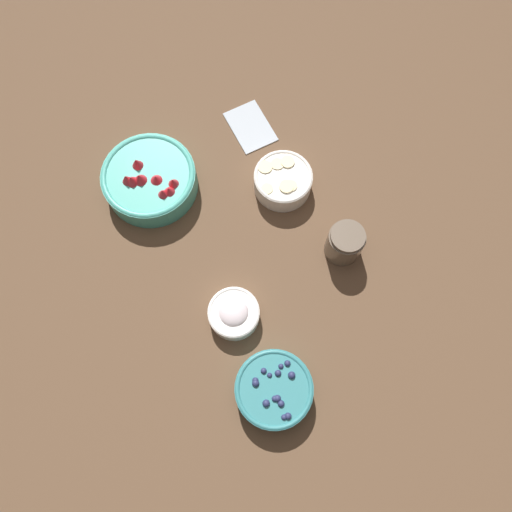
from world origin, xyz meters
The scene contains 7 objects.
ground_plane centered at (0.00, 0.00, 0.00)m, with size 4.00×4.00×0.00m, color brown.
bowl_strawberries centered at (0.28, 0.11, 0.04)m, with size 0.22×0.22×0.09m.
bowl_blueberries centered at (-0.27, 0.07, 0.03)m, with size 0.16×0.16×0.06m.
bowl_bananas centered at (0.14, -0.16, 0.03)m, with size 0.14×0.14×0.06m.
bowl_cream centered at (-0.09, 0.07, 0.03)m, with size 0.11×0.11×0.05m.
jar_chocolate centered at (-0.06, -0.21, 0.04)m, with size 0.08×0.08×0.09m.
napkin centered at (0.32, -0.17, 0.00)m, with size 0.13×0.09×0.01m.
Camera 1 is at (-0.31, 0.13, 1.07)m, focal length 35.00 mm.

